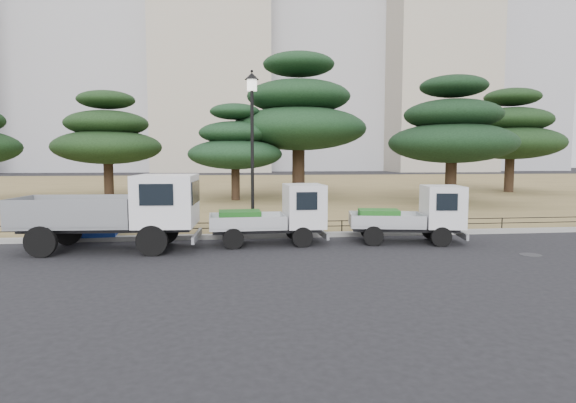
{
  "coord_description": "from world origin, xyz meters",
  "views": [
    {
      "loc": [
        -1.93,
        -13.61,
        2.73
      ],
      "look_at": [
        0.0,
        2.0,
        1.3
      ],
      "focal_mm": 30.0,
      "sensor_mm": 36.0,
      "label": 1
    }
  ],
  "objects": [
    {
      "name": "ground",
      "position": [
        0.0,
        0.0,
        0.0
      ],
      "size": [
        220.0,
        220.0,
        0.0
      ],
      "primitive_type": "plane",
      "color": "black"
    },
    {
      "name": "lawn",
      "position": [
        0.0,
        30.6,
        0.07
      ],
      "size": [
        120.0,
        56.0,
        0.15
      ],
      "primitive_type": "cube",
      "color": "olive",
      "rests_on": "ground"
    },
    {
      "name": "curb",
      "position": [
        0.0,
        2.6,
        0.08
      ],
      "size": [
        120.0,
        0.25,
        0.16
      ],
      "primitive_type": "cube",
      "color": "gray",
      "rests_on": "ground"
    },
    {
      "name": "truck_large",
      "position": [
        -5.13,
        0.98,
        1.24
      ],
      "size": [
        5.22,
        2.33,
        2.23
      ],
      "rotation": [
        0.0,
        0.0,
        -0.06
      ],
      "color": "black",
      "rests_on": "ground"
    },
    {
      "name": "truck_kei_front",
      "position": [
        -0.43,
        1.44,
        0.94
      ],
      "size": [
        3.62,
        1.65,
        1.89
      ],
      "rotation": [
        0.0,
        0.0,
        0.03
      ],
      "color": "black",
      "rests_on": "ground"
    },
    {
      "name": "truck_kei_rear",
      "position": [
        4.0,
        1.13,
        0.92
      ],
      "size": [
        3.73,
        2.11,
        1.84
      ],
      "rotation": [
        0.0,
        0.0,
        -0.19
      ],
      "color": "black",
      "rests_on": "ground"
    },
    {
      "name": "street_lamp",
      "position": [
        -1.12,
        2.9,
        3.83
      ],
      "size": [
        0.49,
        0.49,
        5.44
      ],
      "color": "black",
      "rests_on": "lawn"
    },
    {
      "name": "pipe_fence",
      "position": [
        0.0,
        2.75,
        0.44
      ],
      "size": [
        38.0,
        0.04,
        0.4
      ],
      "color": "black",
      "rests_on": "lawn"
    },
    {
      "name": "tarp_pile",
      "position": [
        -6.5,
        2.97,
        0.6
      ],
      "size": [
        1.81,
        1.4,
        1.13
      ],
      "rotation": [
        0.0,
        0.0,
        0.1
      ],
      "color": "navy",
      "rests_on": "lawn"
    },
    {
      "name": "manhole",
      "position": [
        6.5,
        -1.2,
        0.01
      ],
      "size": [
        0.6,
        0.6,
        0.01
      ],
      "primitive_type": "cylinder",
      "color": "#2D2D30",
      "rests_on": "ground"
    },
    {
      "name": "pine_west_near",
      "position": [
        -9.63,
        18.66,
        4.1
      ],
      "size": [
        6.85,
        6.85,
        6.85
      ],
      "color": "black",
      "rests_on": "lawn"
    },
    {
      "name": "pine_center_left",
      "position": [
        -1.51,
        16.02,
        3.53
      ],
      "size": [
        5.76,
        5.76,
        5.85
      ],
      "color": "black",
      "rests_on": "lawn"
    },
    {
      "name": "pine_center_right",
      "position": [
        2.62,
        17.62,
        5.54
      ],
      "size": [
        8.76,
        8.76,
        9.3
      ],
      "color": "black",
      "rests_on": "lawn"
    },
    {
      "name": "pine_east_near",
      "position": [
        10.56,
        12.24,
        4.27
      ],
      "size": [
        7.07,
        7.07,
        7.14
      ],
      "color": "black",
      "rests_on": "lawn"
    },
    {
      "name": "pine_east_far",
      "position": [
        19.2,
        20.49,
        4.62
      ],
      "size": [
        7.71,
        7.71,
        7.75
      ],
      "color": "black",
      "rests_on": "lawn"
    },
    {
      "name": "tower_center_left",
      "position": [
        -5.0,
        85.0,
        27.5
      ],
      "size": [
        22.0,
        20.0,
        55.0
      ],
      "primitive_type": "cube",
      "color": "#AAA08C",
      "rests_on": "ground"
    },
    {
      "name": "tower_east",
      "position": [
        40.0,
        82.0,
        24.0
      ],
      "size": [
        20.0,
        18.0,
        48.0
      ],
      "primitive_type": "cube",
      "color": "#AAA08C",
      "rests_on": "ground"
    },
    {
      "name": "tower_far_east",
      "position": [
        58.0,
        90.0,
        35.0
      ],
      "size": [
        24.0,
        20.0,
        70.0
      ],
      "primitive_type": "cube",
      "color": "#A0A0A5",
      "rests_on": "ground"
    },
    {
      "name": "radio_tower",
      "position": [
        72.0,
        85.0,
        30.04
      ],
      "size": [
        1.8,
        1.8,
        63.0
      ],
      "color": "#D83F33",
      "rests_on": "ground"
    }
  ]
}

